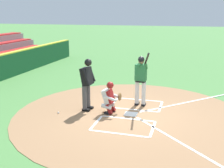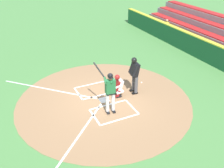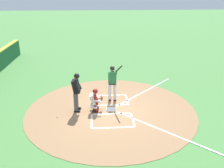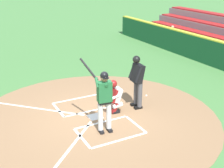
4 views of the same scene
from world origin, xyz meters
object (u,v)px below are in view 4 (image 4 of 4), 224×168
at_px(batter, 104,97).
at_px(catcher, 114,96).
at_px(baseball, 146,95).
at_px(plate_umpire, 137,78).

bearing_deg(batter, catcher, -40.47).
height_order(batter, catcher, batter).
distance_m(catcher, baseball, 1.87).
height_order(batter, baseball, batter).
xyz_separation_m(catcher, plate_umpire, (-0.06, -0.85, 0.49)).
relative_size(plate_umpire, baseball, 25.20).
xyz_separation_m(catcher, baseball, (0.57, -1.69, -0.55)).
distance_m(batter, plate_umpire, 1.99).
relative_size(batter, catcher, 1.88).
height_order(plate_umpire, baseball, plate_umpire).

